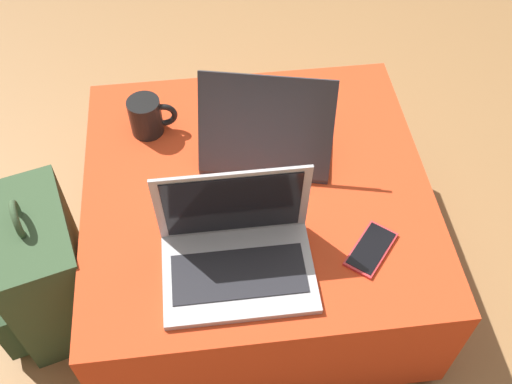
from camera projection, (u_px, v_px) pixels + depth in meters
ground_plane at (257, 268)px, 1.79m from camera, size 14.00×14.00×0.00m
ottoman at (257, 230)px, 1.63m from camera, size 0.86×0.83×0.40m
laptop_near at (237, 250)px, 1.30m from camera, size 0.33×0.23×0.24m
laptop_far at (267, 135)px, 1.51m from camera, size 0.37×0.33×0.26m
cell_phone at (371, 249)px, 1.36m from camera, size 0.14×0.15×0.01m
backpack at (41, 273)px, 1.56m from camera, size 0.32×0.36×0.47m
coffee_mug at (147, 116)px, 1.55m from camera, size 0.13×0.09×0.10m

